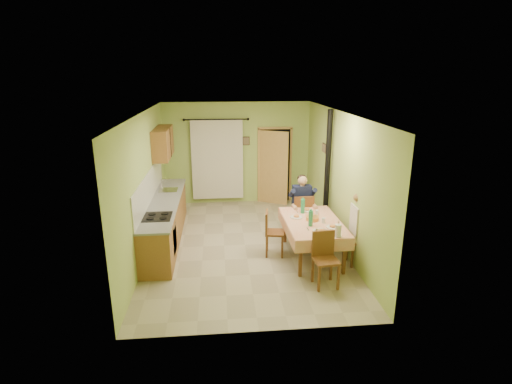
{
  "coord_description": "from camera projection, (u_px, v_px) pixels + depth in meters",
  "views": [
    {
      "loc": [
        -0.51,
        -7.87,
        3.57
      ],
      "look_at": [
        0.25,
        0.1,
        1.15
      ],
      "focal_mm": 28.0,
      "sensor_mm": 36.0,
      "label": 1
    }
  ],
  "objects": [
    {
      "name": "picture_right",
      "position": [
        324.0,
        148.0,
        9.36
      ],
      "size": [
        0.03,
        0.31,
        0.21
      ],
      "primitive_type": "cube",
      "color": "brown",
      "rests_on": "room_shell"
    },
    {
      "name": "floor",
      "position": [
        245.0,
        245.0,
        8.58
      ],
      "size": [
        4.0,
        6.0,
        0.01
      ],
      "primitive_type": "cube",
      "color": "tan",
      "rests_on": "ground"
    },
    {
      "name": "chair_right",
      "position": [
        359.0,
        250.0,
        7.67
      ],
      "size": [
        0.39,
        0.39,
        0.94
      ],
      "rotation": [
        0.0,
        0.0,
        1.57
      ],
      "color": "brown",
      "rests_on": "ground"
    },
    {
      "name": "man_far",
      "position": [
        302.0,
        199.0,
        8.78
      ],
      "size": [
        0.59,
        0.47,
        1.39
      ],
      "rotation": [
        0.0,
        0.0,
        0.04
      ],
      "color": "#141938",
      "rests_on": "chair_far"
    },
    {
      "name": "chair_far",
      "position": [
        301.0,
        224.0,
        8.93
      ],
      "size": [
        0.46,
        0.46,
        1.0
      ],
      "rotation": [
        0.0,
        0.0,
        0.04
      ],
      "color": "brown",
      "rests_on": "ground"
    },
    {
      "name": "room_shell",
      "position": [
        244.0,
        162.0,
        8.05
      ],
      "size": [
        4.04,
        6.04,
        2.82
      ],
      "color": "#A7C364",
      "rests_on": "ground"
    },
    {
      "name": "chair_left",
      "position": [
        274.0,
        241.0,
        8.05
      ],
      "size": [
        0.42,
        0.42,
        0.92
      ],
      "rotation": [
        0.0,
        0.0,
        -1.73
      ],
      "color": "brown",
      "rests_on": "ground"
    },
    {
      "name": "kitchen_run",
      "position": [
        165.0,
        220.0,
        8.67
      ],
      "size": [
        0.64,
        3.64,
        1.56
      ],
      "color": "brown",
      "rests_on": "ground"
    },
    {
      "name": "stove_flue",
      "position": [
        326.0,
        189.0,
        9.02
      ],
      "size": [
        0.24,
        0.24,
        2.8
      ],
      "color": "black",
      "rests_on": "ground"
    },
    {
      "name": "tableware",
      "position": [
        315.0,
        220.0,
        7.7
      ],
      "size": [
        0.82,
        1.59,
        0.33
      ],
      "color": "white",
      "rests_on": "dining_table"
    },
    {
      "name": "curtain",
      "position": [
        217.0,
        159.0,
        10.93
      ],
      "size": [
        1.7,
        0.07,
        2.22
      ],
      "color": "black",
      "rests_on": "ground"
    },
    {
      "name": "dining_table",
      "position": [
        312.0,
        239.0,
        7.93
      ],
      "size": [
        1.11,
        1.83,
        0.76
      ],
      "rotation": [
        0.0,
        0.0,
        0.01
      ],
      "color": "tan",
      "rests_on": "ground"
    },
    {
      "name": "chair_near",
      "position": [
        325.0,
        270.0,
        6.87
      ],
      "size": [
        0.43,
        0.43,
        0.96
      ],
      "rotation": [
        0.0,
        0.0,
        3.23
      ],
      "color": "brown",
      "rests_on": "ground"
    },
    {
      "name": "upper_cabinets",
      "position": [
        163.0,
        143.0,
        9.47
      ],
      "size": [
        0.35,
        1.4,
        0.7
      ],
      "primitive_type": "cube",
      "color": "brown",
      "rests_on": "room_shell"
    },
    {
      "name": "doorway",
      "position": [
        274.0,
        166.0,
        11.11
      ],
      "size": [
        0.96,
        0.45,
        2.15
      ],
      "color": "black",
      "rests_on": "ground"
    },
    {
      "name": "man_right",
      "position": [
        360.0,
        221.0,
        7.5
      ],
      "size": [
        0.47,
        0.58,
        1.39
      ],
      "rotation": [
        0.0,
        0.0,
        1.57
      ],
      "color": "silver",
      "rests_on": "chair_right"
    },
    {
      "name": "picture_back",
      "position": [
        246.0,
        141.0,
        10.92
      ],
      "size": [
        0.19,
        0.03,
        0.23
      ],
      "primitive_type": "cube",
      "color": "black",
      "rests_on": "room_shell"
    }
  ]
}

